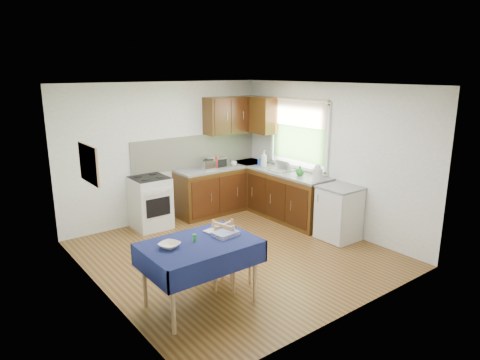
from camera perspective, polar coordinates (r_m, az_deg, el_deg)
floor at (r=6.57m, az=-0.66°, el=-9.77°), size 4.20×4.20×0.00m
ceiling at (r=5.99m, az=-0.73°, el=12.58°), size 4.00×4.20×0.02m
wall_back at (r=7.91m, az=-9.85°, el=3.71°), size 4.00×0.02×2.50m
wall_front at (r=4.71m, az=14.80°, el=-3.90°), size 4.00×0.02×2.50m
wall_left at (r=5.26m, az=-18.45°, el=-2.27°), size 0.02×4.20×2.50m
wall_right at (r=7.50m, az=11.65°, el=3.04°), size 0.02×4.20×2.50m
base_cabinets at (r=8.14m, az=1.68°, el=-1.72°), size 1.90×2.30×0.86m
worktop_back at (r=8.27m, az=-2.32°, el=1.75°), size 1.90×0.60×0.04m
worktop_right at (r=7.81m, az=6.48°, el=0.91°), size 0.60×1.70×0.04m
worktop_corner at (r=8.65m, az=1.20°, el=2.33°), size 0.60×0.60×0.04m
splashback at (r=8.22m, az=-5.78°, el=3.90°), size 2.70×0.02×0.60m
upper_cabinets at (r=8.39m, az=0.29°, el=8.67°), size 1.20×0.85×0.70m
stove at (r=7.62m, az=-11.86°, el=-2.93°), size 0.60×0.61×0.92m
window at (r=7.89m, az=7.82°, el=6.71°), size 0.04×1.48×1.26m
fridge at (r=7.15m, az=13.06°, el=-4.32°), size 0.58×0.60×0.89m
corkboard at (r=5.46m, az=-19.49°, el=2.03°), size 0.04×0.62×0.47m
dining_table at (r=5.00m, az=-5.39°, el=-9.37°), size 1.30×0.88×0.78m
chair_far at (r=5.52m, az=-3.11°, el=-9.42°), size 0.47×0.47×0.87m
chair_near at (r=5.46m, az=-1.36°, el=-9.55°), size 0.48×0.48×0.90m
toaster at (r=7.94m, az=-4.23°, el=2.00°), size 0.26×0.16×0.20m
sandwich_press at (r=8.21m, az=-3.24°, el=2.45°), size 0.32×0.28×0.19m
sauce_bottle at (r=8.08m, az=-3.15°, el=2.37°), size 0.05×0.05×0.21m
yellow_packet at (r=8.40m, az=-2.70°, el=2.60°), size 0.12×0.08×0.15m
dish_rack at (r=7.89m, az=5.70°, el=1.40°), size 0.42×0.32×0.20m
kettle at (r=7.23m, az=10.29°, el=0.85°), size 0.17×0.17×0.28m
cup at (r=8.26m, az=-0.83°, el=2.22°), size 0.16×0.16×0.09m
soap_bottle_a at (r=8.15m, az=3.19°, el=2.85°), size 0.17×0.17×0.32m
soap_bottle_b at (r=8.30m, az=2.73°, el=2.59°), size 0.12×0.11×0.18m
soap_bottle_c at (r=7.54m, az=7.99°, el=1.23°), size 0.15×0.15×0.18m
plate_bowl at (r=4.85m, az=-9.38°, el=-8.59°), size 0.29×0.29×0.05m
book at (r=5.17m, az=-4.08°, el=-7.17°), size 0.21×0.27×0.02m
spice_jar at (r=4.98m, az=-6.07°, el=-7.67°), size 0.04×0.04×0.09m
tea_towel at (r=5.12m, az=-1.97°, el=-7.17°), size 0.30×0.25×0.05m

